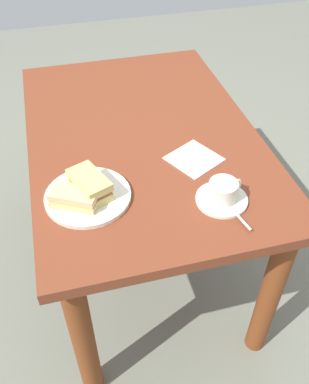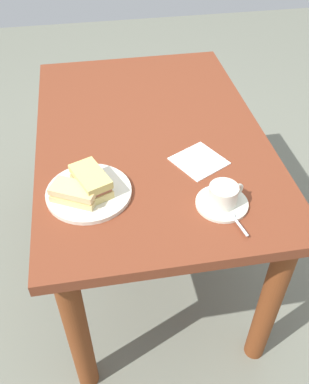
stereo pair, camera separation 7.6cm
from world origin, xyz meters
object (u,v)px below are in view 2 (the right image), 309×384
at_px(sandwich_back, 75,193).
at_px(coffee_cup, 224,194).
at_px(coffee_saucer, 222,203).
at_px(napkin, 199,161).
at_px(sandwich_plate, 89,192).
at_px(sandwich_front, 91,181).
at_px(spoon, 235,219).
at_px(dining_table, 150,159).

relative_size(sandwich_back, coffee_cup, 1.37).
relative_size(coffee_saucer, napkin, 1.04).
bearing_deg(sandwich_plate, napkin, -75.34).
distance_m(sandwich_back, napkin, 0.43).
relative_size(sandwich_front, coffee_saucer, 1.03).
xyz_separation_m(sandwich_front, napkin, (0.09, -0.36, -0.04)).
height_order(coffee_cup, spoon, coffee_cup).
xyz_separation_m(dining_table, sandwich_front, (-0.29, 0.23, 0.17)).
height_order(sandwich_back, coffee_cup, coffee_cup).
relative_size(sandwich_front, spoon, 1.64).
relative_size(sandwich_plate, sandwich_back, 1.70).
relative_size(coffee_cup, spoon, 1.14).
height_order(sandwich_plate, coffee_saucer, sandwich_plate).
height_order(sandwich_back, spoon, sandwich_back).
distance_m(sandwich_front, spoon, 0.44).
bearing_deg(dining_table, sandwich_front, 141.77).
relative_size(dining_table, coffee_saucer, 7.75).
bearing_deg(coffee_saucer, coffee_cup, -73.25).
bearing_deg(dining_table, sandwich_plate, 140.99).
bearing_deg(sandwich_back, spoon, -109.84).
bearing_deg(sandwich_back, coffee_saucer, -101.08).
relative_size(dining_table, napkin, 8.08).
height_order(sandwich_front, napkin, sandwich_front).
bearing_deg(sandwich_front, coffee_cup, -107.35).
bearing_deg(napkin, dining_table, 34.20).
relative_size(sandwich_plate, sandwich_front, 1.62).
xyz_separation_m(sandwich_plate, napkin, (0.10, -0.37, -0.01)).
relative_size(sandwich_back, napkin, 1.03).
distance_m(dining_table, coffee_cup, 0.46).
height_order(sandwich_front, spoon, sandwich_front).
relative_size(sandwich_plate, coffee_saucer, 1.67).
distance_m(dining_table, sandwich_back, 0.46).
bearing_deg(dining_table, spoon, -160.98).
relative_size(dining_table, sandwich_front, 7.53).
bearing_deg(coffee_saucer, napkin, 4.45).
distance_m(sandwich_plate, sandwich_front, 0.04).
bearing_deg(coffee_cup, spoon, -168.84).
bearing_deg(napkin, coffee_saucer, -175.55).
bearing_deg(sandwich_plate, sandwich_back, 126.59).
xyz_separation_m(sandwich_back, napkin, (0.13, -0.41, -0.04)).
distance_m(dining_table, sandwich_front, 0.40).
xyz_separation_m(sandwich_front, sandwich_back, (-0.03, 0.05, -0.01)).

